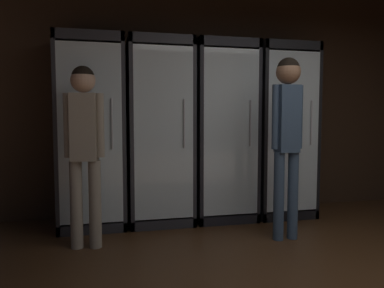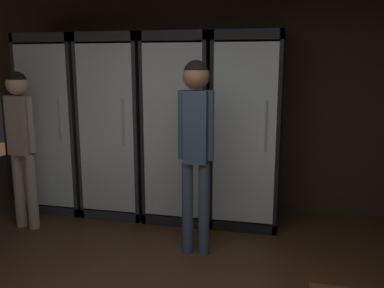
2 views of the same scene
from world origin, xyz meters
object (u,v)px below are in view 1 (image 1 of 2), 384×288
(cooler_left, at_px, (159,133))
(cooler_center, at_px, (221,133))
(shopper_near, at_px, (287,124))
(shopper_far, at_px, (84,137))
(cooler_right, at_px, (278,133))
(cooler_far_left, at_px, (92,135))

(cooler_left, height_order, cooler_center, same)
(shopper_near, distance_m, shopper_far, 1.89)
(cooler_right, distance_m, shopper_far, 2.36)
(cooler_far_left, xyz_separation_m, shopper_far, (-0.04, -0.74, 0.02))
(cooler_center, xyz_separation_m, shopper_far, (-1.51, -0.74, 0.01))
(cooler_center, bearing_deg, shopper_near, -68.31)
(shopper_near, bearing_deg, shopper_far, 174.20)
(shopper_near, height_order, shopper_far, shopper_near)
(cooler_left, xyz_separation_m, shopper_near, (1.10, -0.93, 0.12))
(cooler_far_left, distance_m, cooler_left, 0.73)
(cooler_far_left, relative_size, cooler_left, 1.00)
(cooler_left, bearing_deg, cooler_far_left, 179.92)
(cooler_far_left, bearing_deg, cooler_center, -0.06)
(cooler_right, bearing_deg, shopper_far, -161.74)
(cooler_right, bearing_deg, cooler_left, -180.00)
(cooler_center, relative_size, cooler_right, 1.00)
(cooler_far_left, distance_m, cooler_right, 2.20)
(cooler_left, xyz_separation_m, cooler_right, (1.47, 0.00, -0.01))
(cooler_far_left, distance_m, shopper_near, 2.07)
(cooler_center, height_order, shopper_near, cooler_center)
(cooler_right, bearing_deg, shopper_near, -111.43)
(shopper_near, bearing_deg, cooler_left, 139.89)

